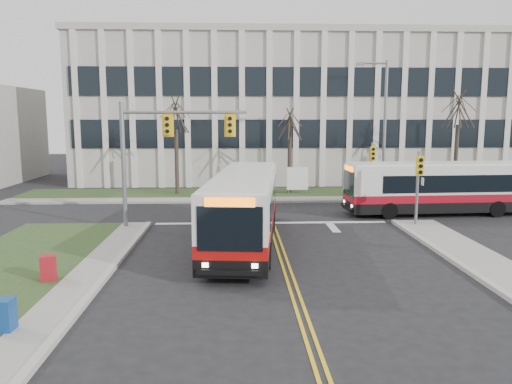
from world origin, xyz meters
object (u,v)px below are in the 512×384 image
object	(u,v)px
streetlight	(382,121)
bus_main	(244,210)
directory_sign	(297,179)
newspaper_box_blue	(4,317)
bus_cross	(442,189)
newspaper_box_red	(48,269)

from	to	relation	value
streetlight	bus_main	size ratio (longest dim) A/B	0.81
directory_sign	newspaper_box_blue	world-z (taller)	directory_sign
directory_sign	bus_cross	size ratio (longest dim) A/B	0.19
streetlight	newspaper_box_red	size ratio (longest dim) A/B	9.68
bus_cross	bus_main	bearing A→B (deg)	-63.97
bus_cross	newspaper_box_blue	size ratio (longest dim) A/B	11.38
streetlight	bus_cross	xyz separation A→B (m)	(1.79, -5.98, -3.75)
bus_main	newspaper_box_red	size ratio (longest dim) A/B	11.91
bus_cross	newspaper_box_blue	bearing A→B (deg)	-51.94
newspaper_box_red	newspaper_box_blue	bearing A→B (deg)	-103.10
streetlight	newspaper_box_blue	world-z (taller)	streetlight
streetlight	directory_sign	size ratio (longest dim) A/B	4.60
directory_sign	newspaper_box_red	xyz separation A→B (m)	(-10.55, -18.55, -0.70)
streetlight	directory_sign	bearing A→B (deg)	166.77
directory_sign	bus_main	bearing A→B (deg)	-106.30
streetlight	newspaper_box_blue	bearing A→B (deg)	-126.47
bus_cross	newspaper_box_red	bearing A→B (deg)	-60.84
newspaper_box_red	directory_sign	bearing A→B (deg)	42.11
streetlight	newspaper_box_red	xyz separation A→B (m)	(-16.08, -17.25, -4.72)
streetlight	newspaper_box_blue	size ratio (longest dim) A/B	9.68
bus_cross	newspaper_box_red	size ratio (longest dim) A/B	11.38
bus_main	newspaper_box_blue	size ratio (longest dim) A/B	11.91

